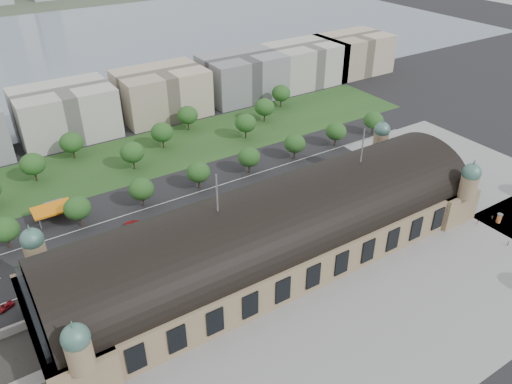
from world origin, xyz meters
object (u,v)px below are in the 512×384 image
traffic_car_3 (133,223)px  advertising_column (499,218)px  traffic_car_4 (212,211)px  parked_car_4 (159,255)px  pedestrian_2 (492,217)px  parked_car_5 (177,248)px  bus_mid (236,205)px  parked_car_6 (119,269)px  traffic_car_5 (300,173)px  parked_car_2 (123,268)px  parked_car_1 (5,307)px  bus_east (317,185)px  parked_car_3 (154,249)px  traffic_car_2 (21,275)px  traffic_car_6 (383,154)px  pedestrian_1 (508,244)px  bus_west (211,213)px  petrol_station (54,208)px  parked_car_0 (36,298)px

traffic_car_3 → advertising_column: advertising_column is taller
traffic_car_4 → parked_car_4: parked_car_4 is taller
pedestrian_2 → parked_car_5: bearing=51.2°
bus_mid → advertising_column: 96.18m
parked_car_6 → advertising_column: advertising_column is taller
traffic_car_5 → parked_car_2: traffic_car_5 is taller
parked_car_1 → bus_east: bus_east is taller
parked_car_3 → parked_car_6: size_ratio=0.72×
bus_east → traffic_car_2: bearing=84.4°
traffic_car_6 → pedestrian_1: 72.54m
traffic_car_5 → bus_west: 47.67m
traffic_car_3 → parked_car_6: size_ratio=1.05×
parked_car_2 → parked_car_4: 12.33m
parked_car_5 → bus_west: bus_west is taller
parked_car_4 → parked_car_5: parked_car_5 is taller
pedestrian_1 → traffic_car_5: bearing=72.6°
parked_car_5 → pedestrian_1: size_ratio=3.33×
traffic_car_2 → bus_mid: (76.81, -3.36, 0.79)m
traffic_car_6 → bus_east: 44.17m
parked_car_1 → advertising_column: size_ratio=1.38×
traffic_car_4 → bus_east: size_ratio=0.35×
parked_car_2 → parked_car_3: bearing=71.9°
traffic_car_4 → parked_car_1: parked_car_1 is taller
parked_car_6 → pedestrian_1: (115.61, -59.28, 0.07)m
petrol_station → parked_car_5: (28.92, -44.28, -2.16)m
bus_east → pedestrian_1: bearing=-156.3°
petrol_station → traffic_car_6: size_ratio=3.05×
parked_car_5 → bus_west: 22.10m
traffic_car_3 → traffic_car_6: bearing=-88.1°
traffic_car_4 → parked_car_4: 30.78m
parked_car_1 → bus_mid: bearing=71.9°
parked_car_4 → bus_east: bearing=72.9°
advertising_column → bus_west: bearing=145.0°
parked_car_1 → traffic_car_4: bearing=74.6°
traffic_car_3 → parked_car_0: bearing=126.3°
petrol_station → bus_east: 101.42m
parked_car_5 → traffic_car_4: bearing=92.2°
parked_car_0 → traffic_car_4: bearing=63.3°
traffic_car_6 → parked_car_5: parked_car_5 is taller
bus_west → pedestrian_2: bus_west is taller
traffic_car_4 → pedestrian_2: size_ratio=2.49×
parked_car_2 → parked_car_0: bearing=-127.2°
bus_east → traffic_car_3: bearing=76.1°
traffic_car_3 → traffic_car_5: bearing=-85.6°
traffic_car_2 → traffic_car_5: bearing=87.5°
traffic_car_5 → pedestrian_2: (39.01, -65.35, -0.01)m
traffic_car_5 → parked_car_3: (-72.81, -14.94, -0.16)m
traffic_car_6 → bus_east: (-43.75, -6.04, 0.95)m
parked_car_2 → parked_car_5: size_ratio=0.79×
traffic_car_5 → bus_west: bus_west is taller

